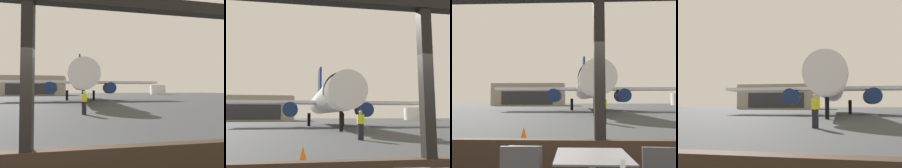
# 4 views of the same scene
# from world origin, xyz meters

# --- Properties ---
(ground_plane) EXTENTS (220.00, 220.00, 0.00)m
(ground_plane) POSITION_xyz_m (0.00, 40.00, 0.00)
(ground_plane) COLOR #383A3D
(airplane) EXTENTS (27.06, 30.01, 10.24)m
(airplane) POSITION_xyz_m (1.69, 30.36, 3.51)
(airplane) COLOR silver
(airplane) RESTS_ON ground
(ground_crew_worker) EXTENTS (0.40, 0.57, 1.74)m
(ground_crew_worker) POSITION_xyz_m (1.45, 10.74, 0.90)
(ground_crew_worker) COLOR black
(ground_crew_worker) RESTS_ON ground
(distant_hangar) EXTENTS (24.06, 12.58, 7.37)m
(distant_hangar) POSITION_xyz_m (-15.52, 77.34, 3.68)
(distant_hangar) COLOR #9E9384
(distant_hangar) RESTS_ON ground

